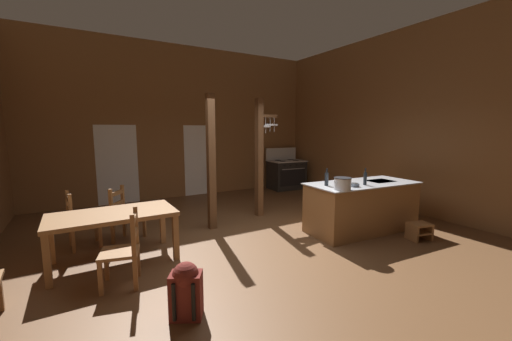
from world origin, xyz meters
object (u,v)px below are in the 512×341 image
(ladderback_chair_at_table_end, at_px, (124,250))
(mixing_bowl_on_counter, at_px, (354,185))
(ladderback_chair_near_window, at_px, (125,215))
(stockpot_on_counter, at_px, (343,184))
(bottle_tall_on_counter, at_px, (365,178))
(backpack, at_px, (186,288))
(stove_range, at_px, (286,174))
(dining_table, at_px, (113,219))
(ladderback_chair_by_post, at_px, (80,221))
(bottle_short_on_counter, at_px, (327,179))
(kitchen_island, at_px, (361,207))
(step_stool, at_px, (419,230))

(ladderback_chair_at_table_end, height_order, mixing_bowl_on_counter, mixing_bowl_on_counter)
(ladderback_chair_near_window, bearing_deg, stockpot_on_counter, -32.76)
(ladderback_chair_at_table_end, distance_m, bottle_tall_on_counter, 4.11)
(ladderback_chair_at_table_end, relative_size, backpack, 1.59)
(stove_range, relative_size, ladderback_chair_near_window, 1.39)
(stove_range, distance_m, bottle_tall_on_counter, 4.50)
(ladderback_chair_near_window, distance_m, stockpot_on_counter, 3.77)
(dining_table, height_order, ladderback_chair_at_table_end, ladderback_chair_at_table_end)
(ladderback_chair_near_window, relative_size, ladderback_chair_by_post, 1.00)
(dining_table, height_order, mixing_bowl_on_counter, mixing_bowl_on_counter)
(ladderback_chair_near_window, distance_m, bottle_short_on_counter, 3.61)
(dining_table, height_order, stockpot_on_counter, stockpot_on_counter)
(kitchen_island, relative_size, ladderback_chair_by_post, 2.34)
(ladderback_chair_at_table_end, relative_size, mixing_bowl_on_counter, 5.65)
(dining_table, xyz_separation_m, bottle_short_on_counter, (3.44, -0.74, 0.40))
(ladderback_chair_at_table_end, bearing_deg, stove_range, 36.54)
(ladderback_chair_near_window, distance_m, backpack, 2.70)
(kitchen_island, relative_size, ladderback_chair_at_table_end, 2.34)
(bottle_short_on_counter, bearing_deg, stockpot_on_counter, -95.94)
(mixing_bowl_on_counter, bearing_deg, stove_range, 68.88)
(kitchen_island, xyz_separation_m, ladderback_chair_near_window, (-3.98, 1.72, -0.01))
(stove_range, bearing_deg, bottle_tall_on_counter, -107.65)
(bottle_tall_on_counter, bearing_deg, stove_range, 72.35)
(dining_table, bearing_deg, stove_range, 30.53)
(stove_range, relative_size, bottle_tall_on_counter, 4.25)
(stove_range, distance_m, backpack, 7.07)
(ladderback_chair_by_post, relative_size, bottle_tall_on_counter, 3.06)
(dining_table, bearing_deg, bottle_tall_on_counter, -14.26)
(mixing_bowl_on_counter, bearing_deg, step_stool, -36.38)
(backpack, bearing_deg, ladderback_chair_at_table_end, 113.89)
(ladderback_chair_at_table_end, bearing_deg, ladderback_chair_near_window, 82.31)
(stove_range, distance_m, bottle_short_on_counter, 4.47)
(step_stool, distance_m, bottle_short_on_counter, 1.85)
(ladderback_chair_at_table_end, bearing_deg, kitchen_island, -0.96)
(stockpot_on_counter, bearing_deg, mixing_bowl_on_counter, 14.01)
(bottle_tall_on_counter, height_order, bottle_short_on_counter, same)
(dining_table, bearing_deg, kitchen_island, -11.55)
(mixing_bowl_on_counter, xyz_separation_m, bottle_short_on_counter, (-0.36, 0.32, 0.09))
(ladderback_chair_at_table_end, height_order, bottle_tall_on_counter, bottle_tall_on_counter)
(ladderback_chair_by_post, bearing_deg, kitchen_island, -20.35)
(step_stool, bearing_deg, ladderback_chair_at_table_end, 168.57)
(ladderback_chair_near_window, distance_m, ladderback_chair_by_post, 0.68)
(kitchen_island, bearing_deg, dining_table, 168.45)
(stove_range, height_order, mixing_bowl_on_counter, stove_range)
(step_stool, distance_m, backpack, 4.23)
(bottle_short_on_counter, bearing_deg, kitchen_island, -9.20)
(step_stool, bearing_deg, bottle_tall_on_counter, 131.79)
(kitchen_island, height_order, mixing_bowl_on_counter, mixing_bowl_on_counter)
(ladderback_chair_by_post, bearing_deg, ladderback_chair_near_window, -0.45)
(bottle_short_on_counter, bearing_deg, stove_range, 63.05)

